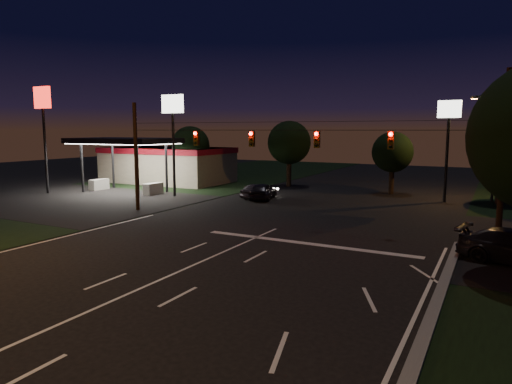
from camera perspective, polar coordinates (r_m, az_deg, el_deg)
The scene contains 17 objects.
ground at distance 17.01m, azimuth -18.89°, elevation -13.37°, with size 140.00×140.00×0.00m, color black.
cross_street_left at distance 41.93m, azimuth -21.71°, elevation -1.03°, with size 20.00×16.00×0.02m, color black.
stop_bar at distance 24.62m, azimuth 6.31°, elevation -6.40°, with size 12.00×0.50×0.01m, color silver.
utility_pole_right at distance 26.41m, azimuth 27.89°, elevation -6.31°, with size 0.30×0.30×9.00m, color black.
utility_pole_left at distance 35.52m, azimuth -14.54°, elevation -2.23°, with size 0.28×0.28×8.00m, color black.
signal_span at distance 28.25m, azimuth 3.41°, elevation 6.72°, with size 24.00×0.40×1.56m.
gas_station at distance 53.23m, azimuth -11.29°, elevation 3.71°, with size 14.20×16.10×5.25m.
pole_sign_left_near at distance 41.65m, azimuth -10.35°, elevation 8.97°, with size 2.20×0.30×9.10m.
pole_sign_left_far at distance 47.46m, azimuth -25.07°, elevation 8.98°, with size 2.00×0.30×10.00m.
pole_sign_right at distance 40.89m, azimuth 22.92°, elevation 7.48°, with size 1.80×0.30×8.40m.
street_light_right_far at distance 42.72m, azimuth 27.44°, elevation 5.87°, with size 2.20×0.35×9.00m.
tree_far_a at distance 50.54m, azimuth -8.12°, elevation 5.70°, with size 4.20×4.20×6.42m.
tree_far_b at distance 49.01m, azimuth 4.25°, elevation 6.11°, with size 4.60×4.60×6.98m.
tree_far_c at distance 44.73m, azimuth 16.75°, elevation 4.73°, with size 3.80×3.80×5.86m.
tree_far_d at distance 41.86m, azimuth 28.46°, elevation 5.21°, with size 4.80×4.80×7.30m.
car_oncoming_a at distance 39.68m, azimuth 0.81°, elevation 0.11°, with size 1.71×4.25×1.45m, color black.
car_oncoming_b at distance 40.22m, azimuth 0.37°, elevation 0.05°, with size 1.30×3.73×1.23m, color black.
Camera 1 is at (11.76, -10.71, 6.01)m, focal length 32.00 mm.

